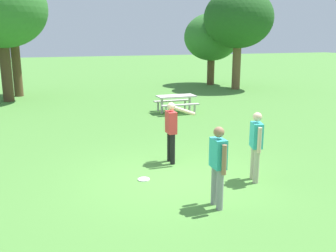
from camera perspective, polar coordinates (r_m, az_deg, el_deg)
ground_plane at (r=9.09m, az=0.71°, el=-7.90°), size 120.00×120.00×0.00m
person_thrower at (r=7.37m, az=7.60°, el=-5.39°), size 0.24×0.61×1.64m
person_catcher at (r=9.91m, az=0.55°, el=-0.28°), size 0.67×0.63×1.64m
person_bystander at (r=8.87m, az=13.22°, el=-2.40°), size 0.33×0.58×1.64m
frisbee at (r=9.00m, az=-3.70°, el=-8.08°), size 0.29×0.29×0.03m
picnic_table_near at (r=16.78m, az=1.23°, el=3.96°), size 1.74×1.47×0.77m
tree_far_right at (r=21.35m, az=-24.14°, el=15.92°), size 4.62×4.62×6.67m
tree_slender_mid at (r=23.03m, az=-22.62°, el=15.19°), size 3.21×3.21×5.88m
tree_back_left at (r=26.94m, az=6.64°, el=13.22°), size 3.82×3.82×4.94m
tree_back_right at (r=24.82m, az=10.64°, el=15.71°), size 4.36×4.36×6.31m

